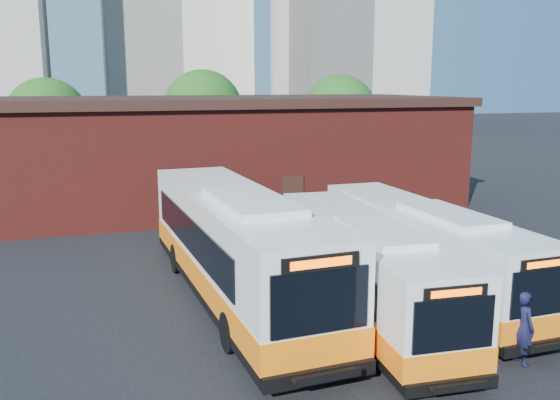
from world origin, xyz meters
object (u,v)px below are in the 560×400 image
object	(u,v)px
transit_worker	(522,327)
bus_midwest	(236,250)
bus_mideast	(362,270)
bus_east	(424,252)

from	to	relation	value
transit_worker	bus_midwest	bearing A→B (deg)	35.45
bus_mideast	bus_east	bearing A→B (deg)	25.65
bus_mideast	transit_worker	world-z (taller)	bus_mideast
bus_mideast	transit_worker	distance (m)	5.05
bus_east	transit_worker	bearing A→B (deg)	-95.75
bus_midwest	bus_east	xyz separation A→B (m)	(6.34, -1.30, -0.30)
bus_midwest	transit_worker	world-z (taller)	bus_midwest
bus_midwest	bus_mideast	size ratio (longest dim) A/B	1.22
bus_mideast	bus_midwest	bearing A→B (deg)	148.93
transit_worker	bus_east	bearing A→B (deg)	-9.85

